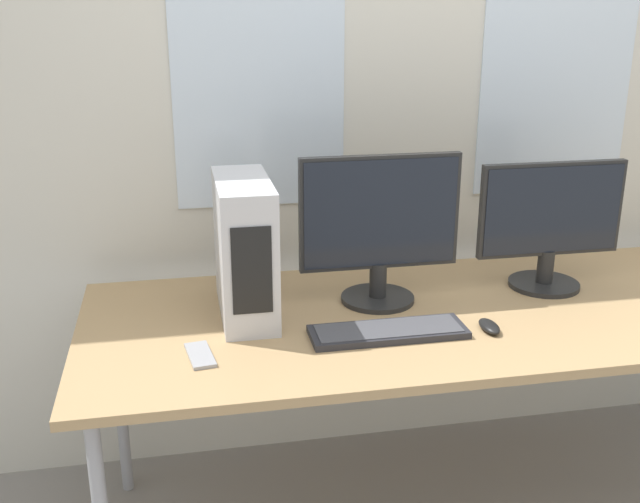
{
  "coord_description": "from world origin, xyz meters",
  "views": [
    {
      "loc": [
        -0.85,
        -1.6,
        1.7
      ],
      "look_at": [
        -0.45,
        0.45,
        1.0
      ],
      "focal_mm": 42.0,
      "sensor_mm": 36.0,
      "label": 1
    }
  ],
  "objects_px": {
    "monitor_main": "(380,227)",
    "mouse": "(489,326)",
    "monitor_right_near": "(550,224)",
    "keyboard": "(388,332)",
    "pc_tower": "(245,248)",
    "cell_phone": "(200,355)"
  },
  "relations": [
    {
      "from": "pc_tower",
      "to": "monitor_main",
      "type": "height_order",
      "value": "monitor_main"
    },
    {
      "from": "pc_tower",
      "to": "cell_phone",
      "type": "distance_m",
      "value": 0.38
    },
    {
      "from": "monitor_main",
      "to": "mouse",
      "type": "xyz_separation_m",
      "value": [
        0.26,
        -0.28,
        -0.24
      ]
    },
    {
      "from": "pc_tower",
      "to": "mouse",
      "type": "xyz_separation_m",
      "value": [
        0.69,
        -0.27,
        -0.2
      ]
    },
    {
      "from": "monitor_right_near",
      "to": "mouse",
      "type": "relative_size",
      "value": 4.67
    },
    {
      "from": "monitor_right_near",
      "to": "keyboard",
      "type": "bearing_deg",
      "value": -156.5
    },
    {
      "from": "pc_tower",
      "to": "monitor_right_near",
      "type": "height_order",
      "value": "monitor_right_near"
    },
    {
      "from": "monitor_main",
      "to": "mouse",
      "type": "height_order",
      "value": "monitor_main"
    },
    {
      "from": "pc_tower",
      "to": "cell_phone",
      "type": "bearing_deg",
      "value": -119.14
    },
    {
      "from": "pc_tower",
      "to": "cell_phone",
      "type": "height_order",
      "value": "pc_tower"
    },
    {
      "from": "monitor_main",
      "to": "monitor_right_near",
      "type": "xyz_separation_m",
      "value": [
        0.59,
        0.01,
        -0.03
      ]
    },
    {
      "from": "mouse",
      "to": "cell_phone",
      "type": "bearing_deg",
      "value": -179.44
    },
    {
      "from": "pc_tower",
      "to": "monitor_right_near",
      "type": "xyz_separation_m",
      "value": [
        1.01,
        0.03,
        0.01
      ]
    },
    {
      "from": "monitor_right_near",
      "to": "keyboard",
      "type": "xyz_separation_m",
      "value": [
        -0.63,
        -0.27,
        -0.21
      ]
    },
    {
      "from": "monitor_right_near",
      "to": "mouse",
      "type": "xyz_separation_m",
      "value": [
        -0.33,
        -0.3,
        -0.21
      ]
    },
    {
      "from": "monitor_right_near",
      "to": "cell_phone",
      "type": "relative_size",
      "value": 3.05
    },
    {
      "from": "keyboard",
      "to": "monitor_main",
      "type": "bearing_deg",
      "value": 81.36
    },
    {
      "from": "keyboard",
      "to": "monitor_right_near",
      "type": "bearing_deg",
      "value": 23.5
    },
    {
      "from": "monitor_main",
      "to": "mouse",
      "type": "bearing_deg",
      "value": -47.42
    },
    {
      "from": "monitor_right_near",
      "to": "cell_phone",
      "type": "height_order",
      "value": "monitor_right_near"
    },
    {
      "from": "pc_tower",
      "to": "mouse",
      "type": "height_order",
      "value": "pc_tower"
    },
    {
      "from": "monitor_main",
      "to": "monitor_right_near",
      "type": "relative_size",
      "value": 1.03
    }
  ]
}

